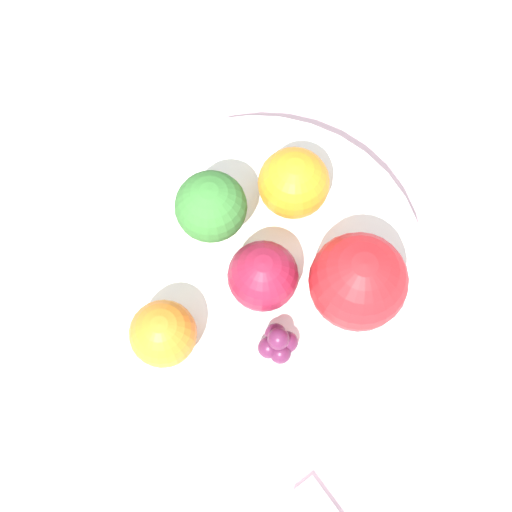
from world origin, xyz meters
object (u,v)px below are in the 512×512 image
apple_green (358,282)px  orange_back (294,183)px  orange_front (163,334)px  grape_cluster (278,343)px  apple_red (257,277)px  bowl (256,271)px  broccoli (211,208)px

apple_green → orange_back: bearing=14.6°
orange_front → grape_cluster: (-0.02, -0.07, -0.01)m
orange_front → orange_back: (0.08, -0.11, 0.00)m
apple_green → orange_front: (-0.00, 0.13, -0.01)m
apple_red → grape_cluster: (-0.04, -0.00, -0.01)m
orange_back → grape_cluster: (-0.10, 0.04, -0.02)m
apple_green → orange_front: size_ratio=1.47×
apple_green → grape_cluster: (-0.02, 0.06, -0.02)m
grape_cluster → apple_red: bearing=4.7°
orange_back → apple_green: bearing=-165.4°
bowl → orange_back: bearing=-41.7°
apple_green → broccoli: bearing=48.8°
orange_front → bowl: bearing=-59.0°
broccoli → apple_green: bearing=-131.2°
broccoli → orange_back: size_ratio=1.25×
bowl → broccoli: bearing=37.9°
orange_back → apple_red: bearing=146.5°
apple_green → grape_cluster: apple_green is taller
apple_green → orange_back: 0.08m
bowl → grape_cluster: size_ratio=8.71×
orange_back → grape_cluster: orange_back is taller
apple_red → orange_front: apple_red is taller
bowl → orange_front: 0.09m
apple_green → orange_back: (0.08, 0.02, -0.01)m
bowl → broccoli: broccoli is taller
broccoli → apple_red: (-0.05, -0.02, -0.01)m
orange_front → orange_back: size_ratio=0.87×
bowl → grape_cluster: bearing=179.7°
apple_red → orange_front: size_ratio=1.08×
bowl → orange_front: bearing=121.0°
orange_front → grape_cluster: size_ratio=1.59×
apple_red → broccoli: bearing=21.4°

